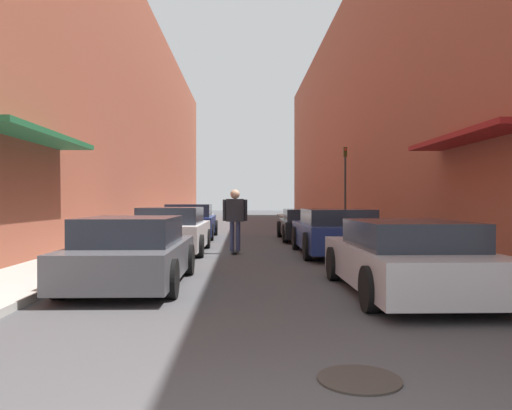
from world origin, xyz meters
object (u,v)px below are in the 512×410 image
(parked_car_left_2, at_px, (190,222))
(parked_car_right_0, at_px, (405,258))
(parked_car_left_1, at_px, (172,231))
(skateboarder, at_px, (235,214))
(parked_car_right_2, at_px, (307,225))
(traffic_light, at_px, (345,179))
(parked_car_right_1, at_px, (335,232))
(parked_car_left_0, at_px, (133,253))
(manhole_cover, at_px, (359,379))

(parked_car_left_2, height_order, parked_car_right_0, parked_car_left_2)
(parked_car_left_1, relative_size, parked_car_right_0, 0.96)
(parked_car_left_2, height_order, skateboarder, skateboarder)
(parked_car_left_2, distance_m, parked_car_right_2, 4.69)
(traffic_light, bearing_deg, parked_car_right_2, -118.60)
(parked_car_right_1, height_order, skateboarder, skateboarder)
(parked_car_left_2, bearing_deg, parked_car_right_1, -53.39)
(parked_car_right_1, bearing_deg, parked_car_left_0, -132.20)
(manhole_cover, bearing_deg, skateboarder, 96.82)
(manhole_cover, distance_m, traffic_light, 19.67)
(skateboarder, relative_size, traffic_light, 0.47)
(parked_car_left_0, distance_m, parked_car_right_1, 6.68)
(parked_car_left_1, bearing_deg, parked_car_left_0, -89.08)
(parked_car_left_1, bearing_deg, parked_car_left_2, 90.97)
(parked_car_right_2, bearing_deg, parked_car_right_0, -89.27)
(parked_car_left_1, relative_size, parked_car_right_1, 0.92)
(parked_car_left_2, relative_size, parked_car_right_0, 1.08)
(parked_car_left_1, relative_size, skateboarder, 2.30)
(parked_car_left_0, height_order, parked_car_left_1, parked_car_left_1)
(parked_car_left_0, height_order, manhole_cover, parked_car_left_0)
(parked_car_right_0, relative_size, manhole_cover, 6.19)
(parked_car_left_1, xyz_separation_m, traffic_light, (6.81, 8.93, 1.86))
(parked_car_left_2, bearing_deg, parked_car_right_0, -68.78)
(parked_car_left_1, distance_m, parked_car_right_2, 6.43)
(parked_car_left_1, height_order, parked_car_right_0, parked_car_left_1)
(skateboarder, bearing_deg, traffic_light, 61.42)
(manhole_cover, bearing_deg, parked_car_right_1, 80.58)
(parked_car_right_2, bearing_deg, parked_car_left_0, -113.29)
(parked_car_right_1, height_order, traffic_light, traffic_light)
(parked_car_left_0, height_order, skateboarder, skateboarder)
(parked_car_right_2, distance_m, manhole_cover, 14.92)
(parked_car_left_0, distance_m, parked_car_right_2, 11.08)
(parked_car_left_1, height_order, skateboarder, skateboarder)
(parked_car_left_2, height_order, manhole_cover, parked_car_left_2)
(skateboarder, bearing_deg, manhole_cover, -83.18)
(parked_car_right_0, xyz_separation_m, manhole_cover, (-1.62, -3.79, -0.57))
(parked_car_left_2, xyz_separation_m, traffic_light, (6.91, 3.23, 1.84))
(skateboarder, bearing_deg, parked_car_right_1, -6.51)
(parked_car_left_0, bearing_deg, parked_car_right_2, 66.71)
(parked_car_right_0, height_order, parked_car_right_1, parked_car_right_1)
(parked_car_left_2, bearing_deg, skateboarder, -72.42)
(parked_car_right_1, xyz_separation_m, manhole_cover, (-1.59, -9.61, -0.62))
(parked_car_left_1, distance_m, parked_car_right_0, 7.91)
(parked_car_left_0, height_order, parked_car_right_0, parked_car_left_0)
(parked_car_right_0, relative_size, traffic_light, 1.12)
(parked_car_left_0, relative_size, parked_car_right_0, 0.92)
(parked_car_right_1, bearing_deg, parked_car_right_0, -89.70)
(parked_car_right_2, xyz_separation_m, skateboarder, (-2.67, -4.91, 0.54))
(parked_car_right_0, relative_size, skateboarder, 2.39)
(parked_car_left_1, distance_m, parked_car_left_2, 5.70)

